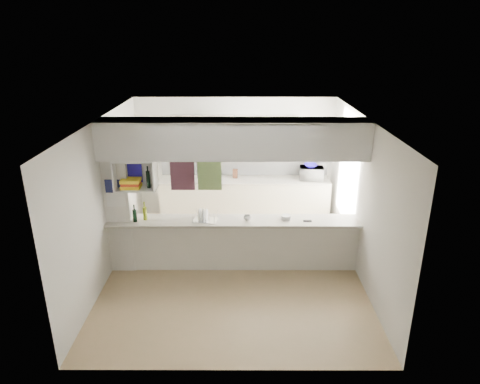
{
  "coord_description": "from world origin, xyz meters",
  "views": [
    {
      "loc": [
        0.12,
        -6.5,
        3.87
      ],
      "look_at": [
        0.1,
        0.5,
        1.23
      ],
      "focal_mm": 32.0,
      "sensor_mm": 36.0,
      "label": 1
    }
  ],
  "objects_px": {
    "bowl": "(311,166)",
    "microwave": "(311,173)",
    "wine_bottles": "(140,214)",
    "dish_rack": "(205,216)"
  },
  "relations": [
    {
      "from": "microwave",
      "to": "bowl",
      "type": "xyz_separation_m",
      "value": [
        -0.03,
        -0.0,
        0.17
      ]
    },
    {
      "from": "bowl",
      "to": "dish_rack",
      "type": "distance_m",
      "value": 2.94
    },
    {
      "from": "wine_bottles",
      "to": "microwave",
      "type": "bearing_deg",
      "value": 33.71
    },
    {
      "from": "dish_rack",
      "to": "wine_bottles",
      "type": "distance_m",
      "value": 1.07
    },
    {
      "from": "microwave",
      "to": "dish_rack",
      "type": "relative_size",
      "value": 1.15
    },
    {
      "from": "bowl",
      "to": "microwave",
      "type": "bearing_deg",
      "value": 1.35
    },
    {
      "from": "microwave",
      "to": "dish_rack",
      "type": "distance_m",
      "value": 2.95
    },
    {
      "from": "bowl",
      "to": "dish_rack",
      "type": "xyz_separation_m",
      "value": [
        -2.06,
        -2.09,
        -0.23
      ]
    },
    {
      "from": "bowl",
      "to": "wine_bottles",
      "type": "distance_m",
      "value": 3.78
    },
    {
      "from": "microwave",
      "to": "bowl",
      "type": "relative_size",
      "value": 1.78
    }
  ]
}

